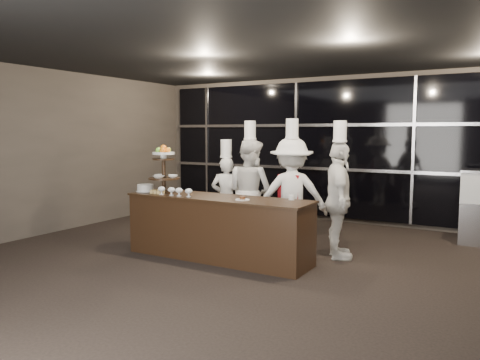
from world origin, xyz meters
The scene contains 13 objects.
room centered at (0.00, 0.00, 1.50)m, with size 10.00×10.00×10.00m.
window_wall centered at (0.00, 4.94, 1.50)m, with size 8.60×0.10×2.80m.
buffet_counter centered at (-0.86, 1.31, 0.47)m, with size 2.84×0.74×0.92m.
display_stand centered at (-1.86, 1.31, 1.34)m, with size 0.48×0.48×0.74m.
compotes centered at (-1.47, 1.09, 1.00)m, with size 0.62×0.11×0.12m.
layer_cake centered at (-2.20, 1.26, 0.97)m, with size 0.30×0.30×0.11m.
pastry_squares centered at (-1.85, 1.15, 0.95)m, with size 0.20×0.13×0.05m.
small_plate centered at (-0.38, 1.21, 0.94)m, with size 0.20×0.20×0.05m.
chef_cup centered at (0.20, 1.56, 0.96)m, with size 0.08×0.08×0.07m, color white.
chef_a centered at (-1.40, 2.41, 0.76)m, with size 0.62×0.52×1.73m.
chef_b centered at (-0.94, 2.43, 0.88)m, with size 0.96×0.82×2.04m.
chef_c centered at (-0.11, 2.26, 0.89)m, with size 1.31×1.14×2.06m.
chef_d centered at (0.65, 2.23, 0.88)m, with size 0.82×1.09×2.02m.
Camera 1 is at (2.83, -4.34, 1.86)m, focal length 35.00 mm.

